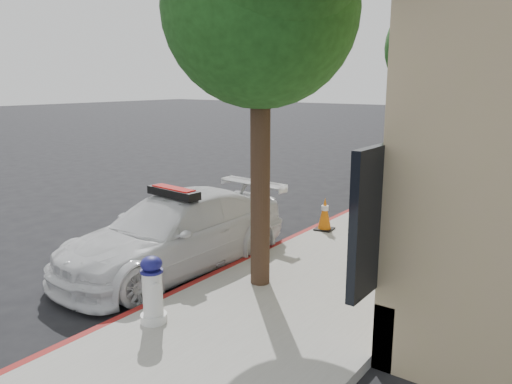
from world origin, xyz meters
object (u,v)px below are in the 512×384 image
object	(u,v)px
fire_hydrant	(153,290)
parked_car_mid	(417,149)
police_car	(175,232)
traffic_cone	(325,214)
parked_car_far	(454,139)

from	to	relation	value
fire_hydrant	parked_car_mid	bearing A→B (deg)	119.11
police_car	fire_hydrant	world-z (taller)	police_car
fire_hydrant	traffic_cone	size ratio (longest dim) A/B	1.29
traffic_cone	parked_car_mid	bearing A→B (deg)	97.09
parked_car_far	fire_hydrant	size ratio (longest dim) A/B	4.62
police_car	traffic_cone	bearing A→B (deg)	73.19
police_car	parked_car_far	world-z (taller)	police_car
parked_car_far	fire_hydrant	world-z (taller)	parked_car_far
parked_car_far	traffic_cone	xyz separation A→B (m)	(1.15, -14.34, -0.19)
parked_car_mid	fire_hydrant	size ratio (longest dim) A/B	5.12
parked_car_mid	traffic_cone	size ratio (longest dim) A/B	6.63
parked_car_far	traffic_cone	world-z (taller)	parked_car_far
parked_car_mid	fire_hydrant	distance (m)	14.35
fire_hydrant	traffic_cone	world-z (taller)	fire_hydrant
parked_car_mid	fire_hydrant	world-z (taller)	parked_car_mid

